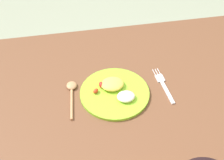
# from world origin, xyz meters

# --- Properties ---
(dining_table) EXTENTS (1.31, 0.96, 0.74)m
(dining_table) POSITION_xyz_m (0.00, 0.00, 0.65)
(dining_table) COLOR brown
(dining_table) RESTS_ON ground_plane
(plate) EXTENTS (0.27, 0.27, 0.04)m
(plate) POSITION_xyz_m (-0.02, 0.04, 0.76)
(plate) COLOR #8DCF2D
(plate) RESTS_ON dining_table
(fork) EXTENTS (0.04, 0.20, 0.01)m
(fork) POSITION_xyz_m (0.18, 0.05, 0.75)
(fork) COLOR silver
(fork) RESTS_ON dining_table
(spoon) EXTENTS (0.05, 0.20, 0.02)m
(spoon) POSITION_xyz_m (-0.19, 0.08, 0.75)
(spoon) COLOR tan
(spoon) RESTS_ON dining_table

